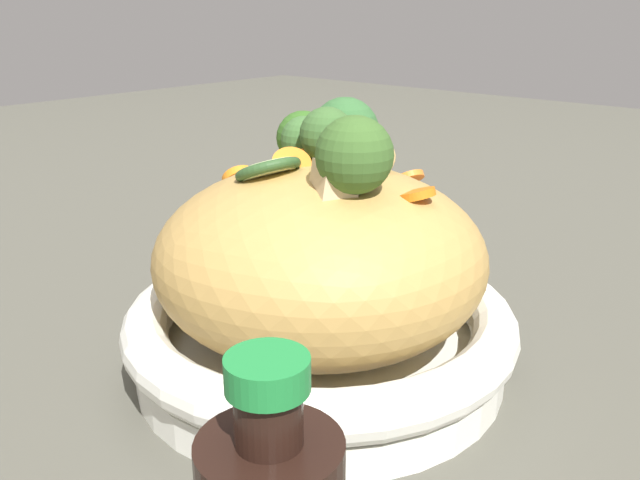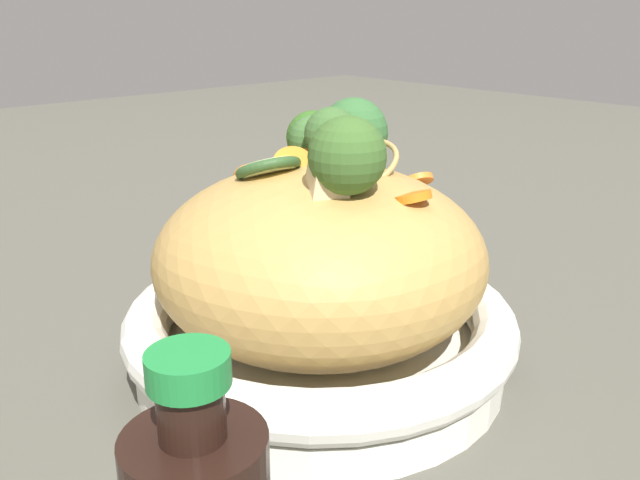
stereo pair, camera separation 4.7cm
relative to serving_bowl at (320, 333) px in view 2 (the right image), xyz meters
name	(u,v)px [view 2 (the right image)]	position (x,y,z in m)	size (l,w,h in m)	color
ground_plane	(320,368)	(0.00, 0.00, -0.03)	(3.00, 3.00, 0.00)	#4E4D42
serving_bowl	(320,333)	(0.00, 0.00, 0.00)	(0.28, 0.28, 0.06)	white
noodle_heap	(320,257)	(0.00, 0.00, 0.06)	(0.23, 0.23, 0.14)	#B48B48
broccoli_florets	(339,142)	(0.01, -0.03, 0.14)	(0.16, 0.14, 0.06)	#96BD78
carrot_coins	(321,173)	(0.03, -0.03, 0.11)	(0.19, 0.13, 0.05)	orange
zucchini_slices	(305,162)	(0.03, -0.01, 0.12)	(0.06, 0.12, 0.03)	beige
chicken_chunks	(347,170)	(0.01, -0.04, 0.11)	(0.11, 0.14, 0.04)	beige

